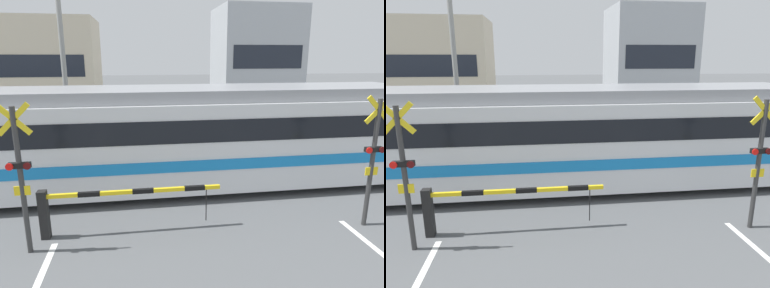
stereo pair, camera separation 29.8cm
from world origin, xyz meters
The scene contains 11 objects.
rail_track_near centered at (0.00, 10.62, 0.04)m, with size 50.00×0.10×0.08m.
rail_track_far centered at (0.00, 12.06, 0.04)m, with size 50.00×0.10×0.08m.
commuter_train centered at (-3.52, 11.34, 1.72)m, with size 21.80×3.05×3.21m.
crossing_barrier_near centered at (-2.68, 8.47, 0.82)m, with size 4.25×0.20×1.18m.
crossing_barrier_far centered at (2.68, 14.52, 0.82)m, with size 4.25×0.20×1.18m.
crossing_signal_left centered at (-3.99, 7.90, 1.81)m, with size 0.68×0.15×3.28m.
crossing_signal_right centered at (3.99, 7.90, 1.81)m, with size 0.68×0.15×3.28m.
pedestrian centered at (-1.65, 16.89, 0.89)m, with size 0.38×0.22×1.56m.
building_left_of_street centered at (-7.35, 25.21, 3.26)m, with size 6.41×5.11×6.52m.
building_right_of_street centered at (6.93, 25.21, 3.73)m, with size 5.56×5.11×7.46m.
utility_pole_streetside centered at (-4.74, 17.02, 3.64)m, with size 0.22×0.22×7.29m.
Camera 1 is at (-1.54, 0.78, 4.15)m, focal length 32.00 mm.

